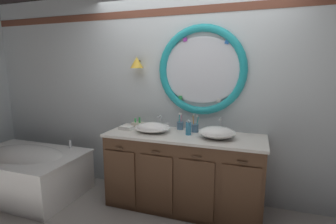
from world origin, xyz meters
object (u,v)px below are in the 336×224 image
object	(u,v)px
sink_basin_right	(217,132)
soap_dispenser	(188,128)
folded_hand_towel	(126,128)
sink_basin_left	(153,127)
toothbrush_holder_right	(195,128)
toiletry_basket	(138,124)
toothbrush_holder_left	(180,125)
bathtub	(25,169)

from	to	relation	value
sink_basin_right	soap_dispenser	size ratio (longest dim) A/B	2.28
soap_dispenser	folded_hand_towel	bearing A→B (deg)	-179.43
sink_basin_left	toothbrush_holder_right	world-z (taller)	toothbrush_holder_right
soap_dispenser	folded_hand_towel	distance (m)	0.80
toothbrush_holder_right	toiletry_basket	xyz separation A→B (m)	(-0.78, 0.04, -0.02)
toothbrush_holder_left	folded_hand_towel	xyz separation A→B (m)	(-0.63, -0.22, -0.03)
sink_basin_right	folded_hand_towel	world-z (taller)	sink_basin_right
soap_dispenser	toothbrush_holder_left	bearing A→B (deg)	126.79
sink_basin_left	toothbrush_holder_right	xyz separation A→B (m)	(0.47, 0.18, -0.01)
toiletry_basket	bathtub	bearing A→B (deg)	-157.95
soap_dispenser	sink_basin_right	bearing A→B (deg)	-4.91
folded_hand_towel	soap_dispenser	bearing A→B (deg)	0.57
sink_basin_right	bathtub	bearing A→B (deg)	-172.27
folded_hand_towel	toiletry_basket	distance (m)	0.22
bathtub	folded_hand_towel	size ratio (longest dim) A/B	9.17
bathtub	toothbrush_holder_left	distance (m)	2.14
sink_basin_left	toothbrush_holder_left	size ratio (longest dim) A/B	2.03
toothbrush_holder_left	toothbrush_holder_right	world-z (taller)	toothbrush_holder_right
bathtub	toothbrush_holder_right	world-z (taller)	toothbrush_holder_right
soap_dispenser	toothbrush_holder_right	bearing A→B (deg)	75.47
sink_basin_left	toothbrush_holder_right	distance (m)	0.51
sink_basin_left	toiletry_basket	distance (m)	0.38
sink_basin_left	bathtub	bearing A→B (deg)	-168.87
toothbrush_holder_left	bathtub	bearing A→B (deg)	-163.61
folded_hand_towel	toiletry_basket	xyz separation A→B (m)	(0.06, 0.21, 0.01)
sink_basin_left	toiletry_basket	size ratio (longest dim) A/B	3.13
sink_basin_left	toothbrush_holder_right	size ratio (longest dim) A/B	1.88
toothbrush_holder_right	toiletry_basket	size ratio (longest dim) A/B	1.66
bathtub	sink_basin_right	distance (m)	2.56
sink_basin_right	soap_dispenser	xyz separation A→B (m)	(-0.33, 0.03, 0.01)
sink_basin_left	toothbrush_holder_left	bearing A→B (deg)	42.06
folded_hand_towel	sink_basin_left	bearing A→B (deg)	-3.21
sink_basin_right	soap_dispenser	distance (m)	0.33
bathtub	sink_basin_left	size ratio (longest dim) A/B	3.59
soap_dispenser	folded_hand_towel	size ratio (longest dim) A/B	1.08
sink_basin_right	toothbrush_holder_right	xyz separation A→B (m)	(-0.29, 0.18, -0.01)
soap_dispenser	bathtub	bearing A→B (deg)	-170.35
soap_dispenser	toiletry_basket	world-z (taller)	soap_dispenser
folded_hand_towel	toothbrush_holder_left	bearing A→B (deg)	19.49
toothbrush_holder_right	soap_dispenser	xyz separation A→B (m)	(-0.04, -0.16, 0.03)
bathtub	toothbrush_holder_right	distance (m)	2.31
bathtub	sink_basin_right	bearing A→B (deg)	7.73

